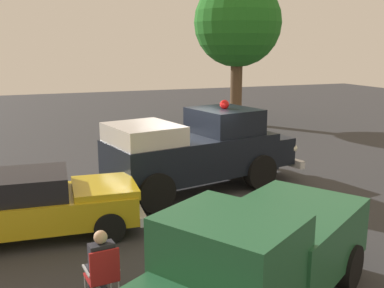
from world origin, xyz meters
TOP-DOWN VIEW (x-y plane):
  - ground_plane at (0.00, 0.00)m, footprint 60.00×60.00m
  - vintage_fire_truck at (-0.41, -0.15)m, footprint 6.28×3.46m
  - classic_hot_rod at (4.10, 1.72)m, footprint 4.47×2.17m
  - parked_pickup at (1.04, 6.09)m, footprint 5.02×4.08m
  - lawn_chair_near_truck at (3.29, 5.03)m, footprint 0.56×0.55m
  - lawn_chair_spare at (-2.28, -3.51)m, footprint 0.55×0.53m
  - spectator_seated at (3.31, 4.90)m, footprint 0.43×0.57m
  - oak_tree_distant at (-6.56, -10.18)m, footprint 4.60×4.60m
  - traffic_cone at (-0.43, -5.28)m, footprint 0.40×0.40m

SIDE VIEW (x-z plane):
  - ground_plane at x=0.00m, z-range 0.00..0.00m
  - traffic_cone at x=-0.43m, z-range -0.01..0.63m
  - lawn_chair_near_truck at x=3.29m, z-range 0.08..1.10m
  - lawn_chair_spare at x=-2.28m, z-range 0.08..1.10m
  - spectator_seated at x=3.31m, z-range 0.05..1.34m
  - classic_hot_rod at x=4.10m, z-range 0.02..1.48m
  - parked_pickup at x=1.04m, z-range 0.04..1.94m
  - vintage_fire_truck at x=-0.41m, z-range -0.10..2.49m
  - oak_tree_distant at x=-6.56m, z-range 1.47..9.12m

